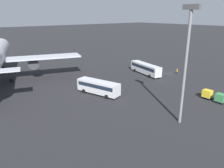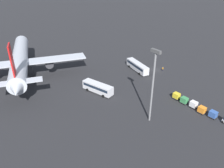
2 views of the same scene
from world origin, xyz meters
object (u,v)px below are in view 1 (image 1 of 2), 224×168
at_px(shuttle_bus_far, 98,86).
at_px(cargo_cart_yellow, 207,94).
at_px(cargo_cart_green, 220,98).
at_px(shuttle_bus_near, 145,68).
at_px(worker_person, 177,71).

relative_size(shuttle_bus_far, cargo_cart_yellow, 5.52).
xyz_separation_m(shuttle_bus_far, cargo_cart_green, (-21.13, -17.35, -0.77)).
height_order(shuttle_bus_near, shuttle_bus_far, shuttle_bus_near).
bearing_deg(worker_person, cargo_cart_green, 147.26).
height_order(shuttle_bus_near, cargo_cart_green, shuttle_bus_near).
bearing_deg(cargo_cart_yellow, worker_person, -36.75).
bearing_deg(cargo_cart_green, cargo_cart_yellow, -4.03).
distance_m(shuttle_bus_far, cargo_cart_yellow, 25.20).
height_order(shuttle_bus_far, worker_person, shuttle_bus_far).
bearing_deg(shuttle_bus_near, cargo_cart_yellow, 179.41).
height_order(cargo_cart_green, cargo_cart_yellow, same).
xyz_separation_m(shuttle_bus_near, cargo_cart_green, (-26.49, 5.02, -0.82)).
height_order(shuttle_bus_near, worker_person, shuttle_bus_near).
distance_m(shuttle_bus_near, worker_person, 10.22).
relative_size(shuttle_bus_near, cargo_cart_green, 6.37).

